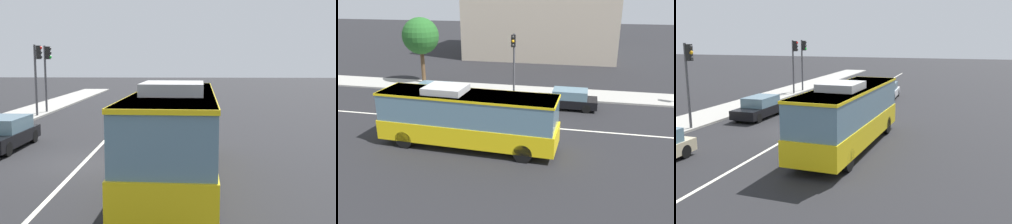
% 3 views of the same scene
% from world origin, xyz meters
% --- Properties ---
extents(ground_plane, '(160.00, 160.00, 0.00)m').
position_xyz_m(ground_plane, '(0.00, 0.00, 0.00)').
color(ground_plane, black).
extents(sidewalk_kerb, '(80.00, 3.40, 0.14)m').
position_xyz_m(sidewalk_kerb, '(0.00, 7.88, 0.07)').
color(sidewalk_kerb, '#9E9B93').
rests_on(sidewalk_kerb, ground_plane).
extents(lane_centre_line, '(76.00, 0.16, 0.01)m').
position_xyz_m(lane_centre_line, '(0.00, 0.00, 0.01)').
color(lane_centre_line, silver).
rests_on(lane_centre_line, ground_plane).
extents(transit_bus, '(10.10, 2.94, 3.46)m').
position_xyz_m(transit_bus, '(-2.58, -3.74, 1.81)').
color(transit_bus, yellow).
rests_on(transit_bus, ground_plane).
extents(sedan_white, '(4.57, 1.99, 1.46)m').
position_xyz_m(sedan_white, '(13.51, -2.49, 0.72)').
color(sedan_white, white).
rests_on(sedan_white, ground_plane).
extents(sedan_black, '(4.53, 1.87, 1.46)m').
position_xyz_m(sedan_black, '(2.58, 4.31, 0.72)').
color(sedan_black, black).
rests_on(sedan_black, ground_plane).
extents(traffic_light_near_corner, '(0.34, 0.62, 5.20)m').
position_xyz_m(traffic_light_near_corner, '(13.06, 6.42, 3.56)').
color(traffic_light_near_corner, '#47474C').
rests_on(traffic_light_near_corner, ground_plane).
extents(traffic_light_mid_block, '(0.33, 0.62, 5.20)m').
position_xyz_m(traffic_light_mid_block, '(-1.95, 6.28, 3.56)').
color(traffic_light_mid_block, '#47474C').
rests_on(traffic_light_mid_block, ground_plane).
extents(traffic_light_far_corner, '(0.33, 0.62, 5.20)m').
position_xyz_m(traffic_light_far_corner, '(15.19, 6.43, 3.56)').
color(traffic_light_far_corner, '#47474C').
rests_on(traffic_light_far_corner, ground_plane).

